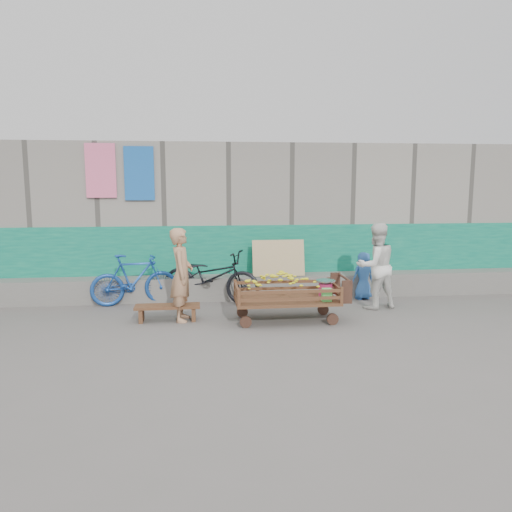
{
  "coord_description": "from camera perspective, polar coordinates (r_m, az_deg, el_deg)",
  "views": [
    {
      "loc": [
        -1.2,
        -7.09,
        2.25
      ],
      "look_at": [
        -0.25,
        1.2,
        1.0
      ],
      "focal_mm": 35.0,
      "sensor_mm": 36.0,
      "label": 1
    }
  ],
  "objects": [
    {
      "name": "woman",
      "position": [
        9.1,
        13.53,
        -1.11
      ],
      "size": [
        0.85,
        0.73,
        1.53
      ],
      "primitive_type": "imported",
      "rotation": [
        0.0,
        0.0,
        3.36
      ],
      "color": "white",
      "rests_on": "ground"
    },
    {
      "name": "bicycle_dark",
      "position": [
        9.31,
        -5.16,
        -2.39
      ],
      "size": [
        1.99,
        1.32,
        0.99
      ],
      "primitive_type": "imported",
      "rotation": [
        0.0,
        0.0,
        1.18
      ],
      "color": "black",
      "rests_on": "ground"
    },
    {
      "name": "ground",
      "position": [
        7.54,
        2.97,
        -8.86
      ],
      "size": [
        80.0,
        80.0,
        0.0
      ],
      "primitive_type": "plane",
      "color": "#605D58",
      "rests_on": "ground"
    },
    {
      "name": "vendor_man",
      "position": [
        8.15,
        -8.5,
        -2.12
      ],
      "size": [
        0.41,
        0.58,
        1.52
      ],
      "primitive_type": "imported",
      "rotation": [
        0.0,
        0.0,
        1.49
      ],
      "color": "tan",
      "rests_on": "ground"
    },
    {
      "name": "child",
      "position": [
        9.8,
        12.17,
        -2.21
      ],
      "size": [
        0.5,
        0.38,
        0.92
      ],
      "primitive_type": "imported",
      "rotation": [
        0.0,
        0.0,
        3.36
      ],
      "color": "#2C60AE",
      "rests_on": "ground"
    },
    {
      "name": "banana_cart",
      "position": [
        8.07,
        3.28,
        -3.85
      ],
      "size": [
        1.81,
        0.83,
        0.77
      ],
      "color": "#4E2919",
      "rests_on": "ground"
    },
    {
      "name": "bench",
      "position": [
        8.28,
        -10.07,
        -6.01
      ],
      "size": [
        1.05,
        0.31,
        0.26
      ],
      "color": "#4E2919",
      "rests_on": "ground"
    },
    {
      "name": "building_wall",
      "position": [
        11.23,
        -0.39,
        4.51
      ],
      "size": [
        12.0,
        3.5,
        3.0
      ],
      "color": "gray",
      "rests_on": "ground"
    },
    {
      "name": "bicycle_blue",
      "position": [
        9.39,
        -13.72,
        -2.64
      ],
      "size": [
        1.63,
        0.72,
        0.95
      ],
      "primitive_type": "imported",
      "rotation": [
        0.0,
        0.0,
        1.75
      ],
      "color": "#1B499E",
      "rests_on": "ground"
    }
  ]
}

